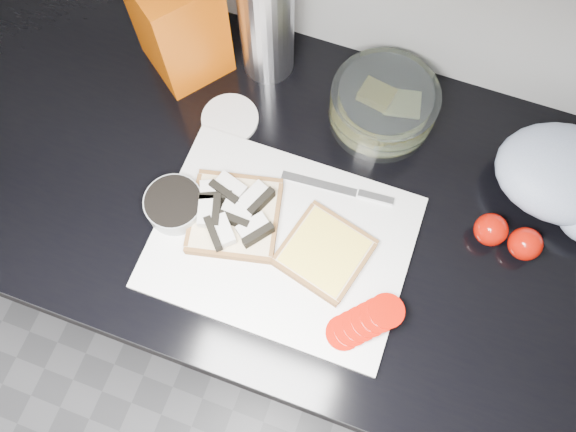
{
  "coord_description": "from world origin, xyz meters",
  "views": [
    {
      "loc": [
        0.07,
        0.85,
        1.76
      ],
      "look_at": [
        -0.03,
        1.13,
        0.95
      ],
      "focal_mm": 35.0,
      "sensor_mm": 36.0,
      "label": 1
    }
  ],
  "objects_px": {
    "glass_bowl": "(383,106)",
    "bread_bag": "(179,21)",
    "cutting_board": "(282,242)",
    "steel_canister": "(266,23)"
  },
  "relations": [
    {
      "from": "steel_canister",
      "to": "bread_bag",
      "type": "bearing_deg",
      "value": -163.61
    },
    {
      "from": "cutting_board",
      "to": "glass_bowl",
      "type": "relative_size",
      "value": 2.22
    },
    {
      "from": "glass_bowl",
      "to": "bread_bag",
      "type": "xyz_separation_m",
      "value": [
        -0.36,
        -0.0,
        0.07
      ]
    },
    {
      "from": "bread_bag",
      "to": "cutting_board",
      "type": "bearing_deg",
      "value": -7.35
    },
    {
      "from": "cutting_board",
      "to": "steel_canister",
      "type": "bearing_deg",
      "value": 114.02
    },
    {
      "from": "bread_bag",
      "to": "steel_canister",
      "type": "height_order",
      "value": "steel_canister"
    },
    {
      "from": "glass_bowl",
      "to": "bread_bag",
      "type": "bearing_deg",
      "value": -179.66
    },
    {
      "from": "glass_bowl",
      "to": "steel_canister",
      "type": "distance_m",
      "value": 0.24
    },
    {
      "from": "cutting_board",
      "to": "glass_bowl",
      "type": "bearing_deg",
      "value": 73.57
    },
    {
      "from": "cutting_board",
      "to": "bread_bag",
      "type": "height_order",
      "value": "bread_bag"
    }
  ]
}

